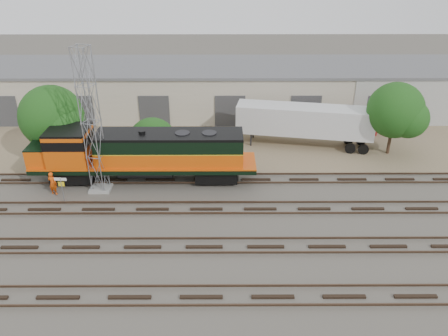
{
  "coord_description": "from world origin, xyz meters",
  "views": [
    {
      "loc": [
        1.19,
        -25.75,
        17.74
      ],
      "look_at": [
        1.31,
        4.0,
        2.2
      ],
      "focal_mm": 35.0,
      "sensor_mm": 36.0,
      "label": 1
    }
  ],
  "objects_px": {
    "worker": "(53,183)",
    "semi_trailer": "(307,122)",
    "locomotive": "(140,154)",
    "signal_tower": "(92,125)"
  },
  "relations": [
    {
      "from": "signal_tower",
      "to": "semi_trailer",
      "type": "xyz_separation_m",
      "value": [
        17.86,
        8.34,
        -3.04
      ]
    },
    {
      "from": "signal_tower",
      "to": "worker",
      "type": "xyz_separation_m",
      "value": [
        -3.47,
        -0.78,
        -4.55
      ]
    },
    {
      "from": "worker",
      "to": "semi_trailer",
      "type": "bearing_deg",
      "value": -140.34
    },
    {
      "from": "signal_tower",
      "to": "worker",
      "type": "distance_m",
      "value": 5.78
    },
    {
      "from": "worker",
      "to": "semi_trailer",
      "type": "xyz_separation_m",
      "value": [
        21.33,
        9.12,
        1.51
      ]
    },
    {
      "from": "worker",
      "to": "semi_trailer",
      "type": "relative_size",
      "value": 0.15
    },
    {
      "from": "locomotive",
      "to": "semi_trailer",
      "type": "height_order",
      "value": "locomotive"
    },
    {
      "from": "worker",
      "to": "semi_trailer",
      "type": "distance_m",
      "value": 23.25
    },
    {
      "from": "locomotive",
      "to": "worker",
      "type": "height_order",
      "value": "locomotive"
    },
    {
      "from": "locomotive",
      "to": "signal_tower",
      "type": "xyz_separation_m",
      "value": [
        -3.11,
        -1.37,
        3.03
      ]
    }
  ]
}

